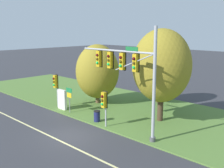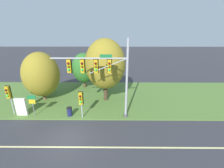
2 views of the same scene
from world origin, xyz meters
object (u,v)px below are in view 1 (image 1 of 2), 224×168
(traffic_signal_mast, at_px, (128,69))
(tree_nearest_road, at_px, (97,71))
(route_sign_post, at_px, (69,96))
(tree_left_of_mast, at_px, (159,73))
(tree_behind_signpost, at_px, (162,66))
(pedestrian_signal_further_along, at_px, (104,102))
(info_kiosk, at_px, (62,100))
(trash_bin, at_px, (97,116))
(pedestrian_signal_near_kerb, at_px, (56,84))

(traffic_signal_mast, bearing_deg, tree_nearest_road, 151.78)
(route_sign_post, xyz_separation_m, tree_left_of_mast, (3.70, 8.60, 1.51))
(tree_left_of_mast, height_order, tree_behind_signpost, tree_behind_signpost)
(pedestrian_signal_further_along, xyz_separation_m, tree_nearest_road, (-5.73, 4.55, 1.24))
(traffic_signal_mast, xyz_separation_m, info_kiosk, (-8.46, 0.22, -3.81))
(tree_left_of_mast, relative_size, trash_bin, 5.71)
(tree_left_of_mast, bearing_deg, tree_nearest_road, -134.54)
(tree_left_of_mast, bearing_deg, pedestrian_signal_further_along, -81.68)
(pedestrian_signal_further_along, distance_m, info_kiosk, 6.47)
(pedestrian_signal_further_along, xyz_separation_m, tree_left_of_mast, (-1.32, 9.04, 1.03))
(route_sign_post, relative_size, info_kiosk, 1.23)
(traffic_signal_mast, bearing_deg, tree_left_of_mast, 111.57)
(tree_nearest_road, height_order, tree_behind_signpost, tree_behind_signpost)
(pedestrian_signal_further_along, xyz_separation_m, info_kiosk, (-6.35, 0.57, -1.09))
(tree_nearest_road, height_order, trash_bin, tree_nearest_road)
(tree_left_of_mast, bearing_deg, trash_bin, -90.31)
(traffic_signal_mast, distance_m, trash_bin, 5.52)
(pedestrian_signal_near_kerb, xyz_separation_m, pedestrian_signal_further_along, (7.31, -0.55, -0.33))
(pedestrian_signal_near_kerb, xyz_separation_m, info_kiosk, (0.96, 0.01, -1.42))
(route_sign_post, bearing_deg, tree_behind_signpost, 28.78)
(tree_nearest_road, relative_size, info_kiosk, 3.17)
(route_sign_post, distance_m, tree_behind_signpost, 8.76)
(pedestrian_signal_further_along, bearing_deg, traffic_signal_mast, 9.18)
(traffic_signal_mast, distance_m, pedestrian_signal_near_kerb, 9.72)
(traffic_signal_mast, height_order, tree_nearest_road, traffic_signal_mast)
(traffic_signal_mast, xyz_separation_m, tree_behind_signpost, (0.06, 4.04, -0.15))
(traffic_signal_mast, relative_size, trash_bin, 8.34)
(route_sign_post, bearing_deg, traffic_signal_mast, -0.73)
(tree_behind_signpost, relative_size, trash_bin, 8.17)
(traffic_signal_mast, height_order, pedestrian_signal_further_along, traffic_signal_mast)
(traffic_signal_mast, bearing_deg, trash_bin, 177.79)
(route_sign_post, bearing_deg, info_kiosk, 174.26)
(tree_nearest_road, bearing_deg, trash_bin, -43.05)
(pedestrian_signal_further_along, bearing_deg, info_kiosk, 174.91)
(tree_nearest_road, xyz_separation_m, tree_behind_signpost, (7.90, -0.17, 1.33))
(pedestrian_signal_near_kerb, xyz_separation_m, tree_left_of_mast, (5.99, 8.48, 0.70))
(tree_behind_signpost, height_order, trash_bin, tree_behind_signpost)
(pedestrian_signal_further_along, relative_size, tree_left_of_mast, 0.54)
(pedestrian_signal_near_kerb, bearing_deg, pedestrian_signal_further_along, -4.34)
(tree_behind_signpost, bearing_deg, traffic_signal_mast, -90.79)
(pedestrian_signal_further_along, distance_m, tree_nearest_road, 7.43)
(tree_behind_signpost, height_order, info_kiosk, tree_behind_signpost)
(tree_behind_signpost, bearing_deg, route_sign_post, -151.22)
(traffic_signal_mast, xyz_separation_m, trash_bin, (-3.48, 0.13, -4.28))
(pedestrian_signal_further_along, relative_size, tree_nearest_road, 0.47)
(route_sign_post, bearing_deg, tree_nearest_road, 99.78)
(tree_nearest_road, bearing_deg, tree_behind_signpost, -1.23)
(pedestrian_signal_near_kerb, xyz_separation_m, tree_nearest_road, (1.58, 4.00, 0.91))
(pedestrian_signal_further_along, xyz_separation_m, tree_behind_signpost, (2.17, 4.38, 2.57))
(route_sign_post, height_order, info_kiosk, route_sign_post)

